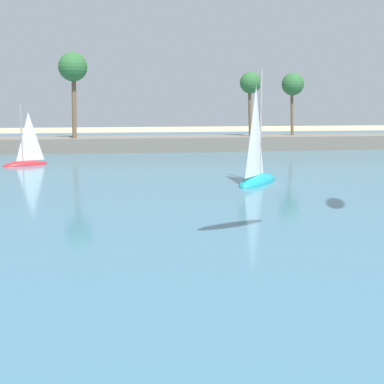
% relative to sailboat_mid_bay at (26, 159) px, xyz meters
% --- Properties ---
extents(sea, '(220.00, 100.21, 0.06)m').
position_rel_sailboat_mid_bay_xyz_m(sea, '(8.36, 3.74, -0.60)').
color(sea, teal).
rests_on(sea, ground).
extents(palm_headland, '(114.11, 6.19, 12.99)m').
position_rel_sailboat_mid_bay_xyz_m(palm_headland, '(6.72, 13.77, 2.08)').
color(palm_headland, slate).
rests_on(palm_headland, ground).
extents(sailboat_mid_bay, '(4.50, 3.17, 6.35)m').
position_rel_sailboat_mid_bay_xyz_m(sailboat_mid_bay, '(0.00, 0.00, 0.00)').
color(sailboat_mid_bay, red).
rests_on(sailboat_mid_bay, sea).
extents(sailboat_toward_headland, '(5.16, 6.23, 9.12)m').
position_rel_sailboat_mid_bay_xyz_m(sailboat_toward_headland, '(19.21, -14.46, 0.25)').
color(sailboat_toward_headland, teal).
rests_on(sailboat_toward_headland, sea).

